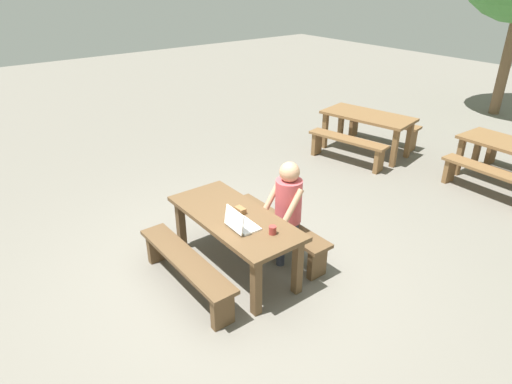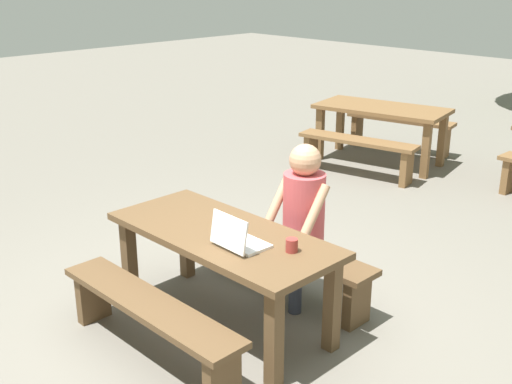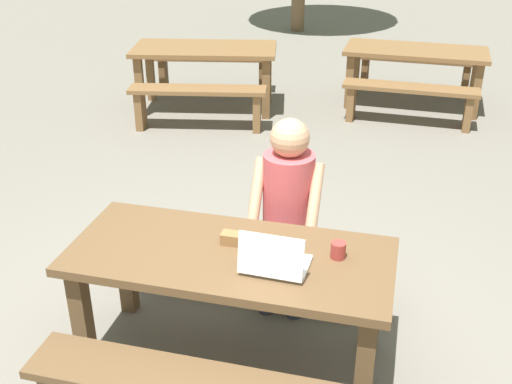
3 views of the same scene
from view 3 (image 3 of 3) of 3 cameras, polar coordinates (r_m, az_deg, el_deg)
ground_plane at (r=3.76m, az=-2.21°, el=-14.90°), size 30.00×30.00×0.00m
picnic_table_front at (r=3.39m, az=-2.39°, el=-7.21°), size 1.74×0.76×0.72m
bench_far at (r=4.07m, az=0.30°, el=-5.61°), size 1.61×0.30×0.43m
laptop at (r=3.15m, az=1.71°, el=-6.30°), size 0.34×0.28×0.24m
small_pouch at (r=3.38m, az=-2.08°, el=-4.30°), size 0.13×0.08×0.06m
coffee_mug at (r=3.28m, az=7.57°, el=-5.32°), size 0.08×0.08×0.09m
person_seated at (r=3.80m, az=2.88°, el=-0.82°), size 0.42×0.41×1.26m
picnic_table_mid at (r=7.78m, az=14.43°, el=11.79°), size 1.67×0.79×0.71m
bench_mid_south at (r=7.22m, az=13.94°, el=8.52°), size 1.49×0.34×0.45m
bench_mid_north at (r=8.48m, az=14.45°, el=11.15°), size 1.49×0.34×0.45m
picnic_table_rear at (r=7.47m, az=-4.72°, el=12.24°), size 1.79×1.11×0.75m
bench_rear_south at (r=6.89m, az=-5.36°, el=8.49°), size 1.53×0.59×0.47m
bench_rear_north at (r=8.20m, az=-4.03°, el=11.53°), size 1.53×0.59×0.47m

